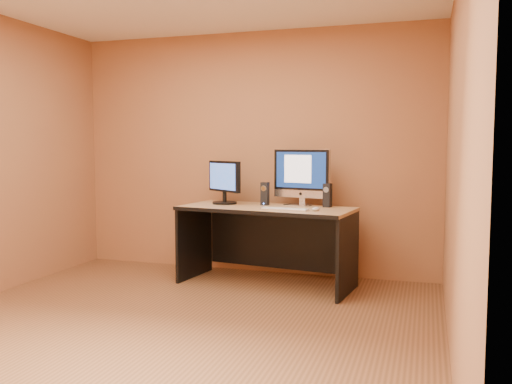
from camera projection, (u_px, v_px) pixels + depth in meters
floor at (171, 328)px, 4.12m from camera, size 4.00×4.00×0.00m
walls at (169, 157)px, 4.00m from camera, size 4.00×4.00×2.60m
desk at (266, 246)px, 5.35m from camera, size 1.77×0.95×0.78m
imac at (300, 177)px, 5.41m from camera, size 0.63×0.34×0.58m
second_monitor at (225, 182)px, 5.58m from camera, size 0.56×0.49×0.44m
speaker_left at (265, 194)px, 5.47m from camera, size 0.08×0.08×0.23m
speaker_right at (327, 195)px, 5.29m from camera, size 0.09×0.09×0.23m
keyboard at (285, 209)px, 5.06m from camera, size 0.46×0.15×0.02m
mouse at (316, 209)px, 5.00m from camera, size 0.08×0.12×0.04m
cable_a at (309, 204)px, 5.50m from camera, size 0.10×0.22×0.01m
cable_b at (291, 204)px, 5.53m from camera, size 0.13×0.15×0.01m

